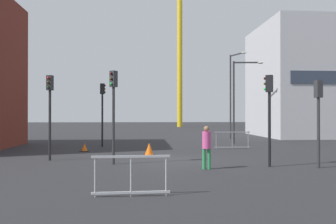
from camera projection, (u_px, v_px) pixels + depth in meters
name	position (u px, v px, depth m)	size (l,w,h in m)	color
ground	(174.00, 160.00, 16.32)	(160.00, 160.00, 0.00)	#28282B
office_block	(313.00, 81.00, 34.73)	(10.76, 10.22, 10.93)	#B7B7BC
construction_crane	(183.00, 24.00, 60.47)	(20.55, 1.70, 27.07)	yellow
streetlamp_tall	(232.00, 89.00, 30.25)	(0.95, 2.00, 7.38)	#2D2D30
streetlamp_short	(238.00, 93.00, 25.76)	(2.26, 0.35, 6.10)	#2D2D30
traffic_light_island	(102.00, 105.00, 23.20)	(0.39, 0.31, 4.22)	black
traffic_light_median	(318.00, 108.00, 14.07)	(0.26, 0.38, 3.54)	#2D2D30
traffic_light_far	(50.00, 103.00, 16.33)	(0.30, 0.39, 4.00)	#232326
traffic_light_corner	(113.00, 102.00, 15.07)	(0.35, 0.38, 4.05)	#2D2D30
traffic_light_near	(269.00, 105.00, 14.40)	(0.39, 0.34, 3.79)	black
pedestrian_walking	(207.00, 144.00, 13.74)	(0.34, 0.34, 1.71)	#2D844C
safety_barrier_rear	(131.00, 175.00, 9.18)	(2.08, 0.12, 1.08)	#B2B5BA
safety_barrier_left_run	(232.00, 140.00, 21.80)	(2.27, 0.09, 1.08)	gray
traffic_cone_on_verge	(84.00, 148.00, 20.37)	(0.48, 0.48, 0.49)	black
traffic_cone_striped	(149.00, 150.00, 18.16)	(0.66, 0.66, 0.67)	black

